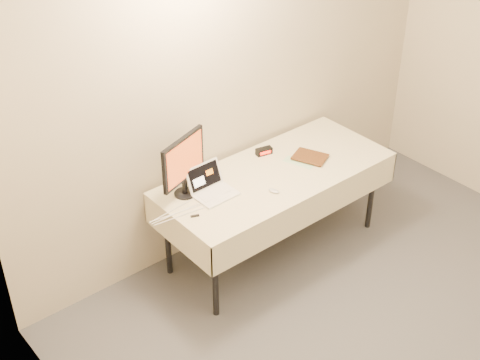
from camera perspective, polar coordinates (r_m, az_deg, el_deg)
back_wall at (r=5.08m, az=-0.20°, el=8.63°), size 4.00×0.10×2.70m
table at (r=5.11m, az=3.05°, el=0.08°), size 1.86×0.81×0.74m
laptop at (r=4.82m, az=-2.48°, el=-0.62°), size 0.30×0.29×0.20m
monitor at (r=4.69m, az=-4.86°, el=1.54°), size 0.44×0.20×0.47m
book at (r=5.13m, az=5.68°, el=2.56°), size 0.18×0.10×0.26m
alarm_clock at (r=5.29m, az=2.06°, el=2.48°), size 0.14×0.08×0.05m
clicker at (r=4.85m, az=2.92°, el=-0.93°), size 0.07×0.10×0.02m
paper_form at (r=5.21m, az=5.06°, el=1.50°), size 0.17×0.26×0.00m
usb_dongle at (r=4.61m, az=-3.87°, el=-3.07°), size 0.06×0.04×0.01m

